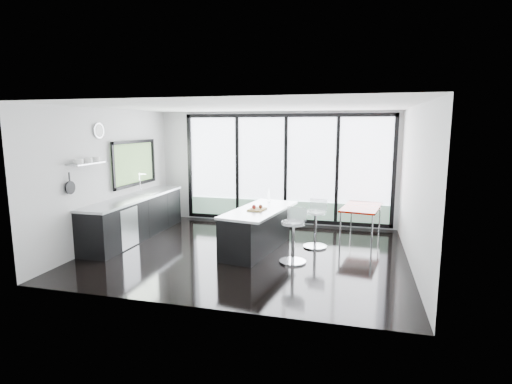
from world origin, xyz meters
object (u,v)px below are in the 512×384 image
(red_table, at_px, (361,222))
(bar_stool_far, at_px, (315,229))
(bar_stool_near, at_px, (293,242))
(island, at_px, (257,229))

(red_table, bearing_deg, bar_stool_far, -132.17)
(bar_stool_far, bearing_deg, red_table, 58.97)
(bar_stool_near, relative_size, bar_stool_far, 1.02)
(island, height_order, bar_stool_near, island)
(island, bearing_deg, bar_stool_far, 21.78)
(island, distance_m, bar_stool_far, 1.20)
(bar_stool_near, height_order, bar_stool_far, bar_stool_near)
(bar_stool_far, distance_m, red_table, 1.33)
(island, xyz_separation_m, bar_stool_near, (0.82, -0.58, -0.04))
(bar_stool_far, bearing_deg, island, -147.08)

